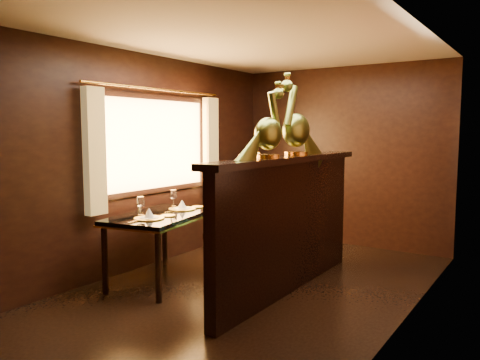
{
  "coord_description": "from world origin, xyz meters",
  "views": [
    {
      "loc": [
        2.49,
        -3.79,
        1.61
      ],
      "look_at": [
        -0.29,
        0.34,
        1.08
      ],
      "focal_mm": 35.0,
      "sensor_mm": 36.0,
      "label": 1
    }
  ],
  "objects": [
    {
      "name": "peacock_left",
      "position": [
        0.33,
        -0.12,
        1.71
      ],
      "size": [
        0.22,
        0.59,
        0.71
      ],
      "primitive_type": null,
      "color": "#194D2B",
      "rests_on": "partition"
    },
    {
      "name": "chair_left",
      "position": [
        -0.3,
        0.41,
        0.72
      ],
      "size": [
        0.55,
        0.57,
        1.38
      ],
      "rotation": [
        0.0,
        0.0,
        0.11
      ],
      "color": "black",
      "rests_on": "ground"
    },
    {
      "name": "peacock_right",
      "position": [
        0.33,
        0.43,
        1.76
      ],
      "size": [
        0.25,
        0.68,
        0.8
      ],
      "primitive_type": null,
      "color": "#194D2B",
      "rests_on": "partition"
    },
    {
      "name": "dining_table",
      "position": [
        -0.94,
        -0.2,
        0.67
      ],
      "size": [
        0.99,
        1.37,
        0.94
      ],
      "rotation": [
        0.0,
        0.0,
        0.2
      ],
      "color": "black",
      "rests_on": "ground"
    },
    {
      "name": "room_shell",
      "position": [
        -0.09,
        0.02,
        1.58
      ],
      "size": [
        3.04,
        5.04,
        2.52
      ],
      "color": "black",
      "rests_on": "ground"
    },
    {
      "name": "chair_right",
      "position": [
        -0.05,
        0.33,
        0.65
      ],
      "size": [
        0.52,
        0.54,
        1.25
      ],
      "rotation": [
        0.0,
        0.0,
        0.19
      ],
      "color": "black",
      "rests_on": "ground"
    },
    {
      "name": "ground",
      "position": [
        0.0,
        0.0,
        0.0
      ],
      "size": [
        5.0,
        5.0,
        0.0
      ],
      "primitive_type": "plane",
      "color": "black",
      "rests_on": "ground"
    },
    {
      "name": "partition",
      "position": [
        0.32,
        0.3,
        0.71
      ],
      "size": [
        0.26,
        2.7,
        1.36
      ],
      "color": "black",
      "rests_on": "ground"
    }
  ]
}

